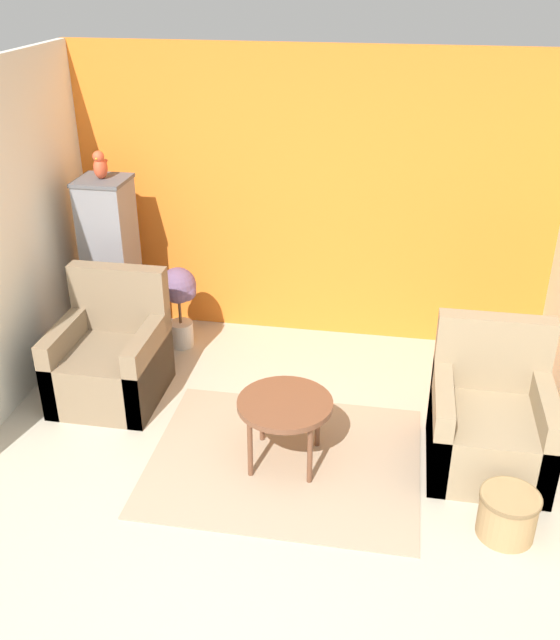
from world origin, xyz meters
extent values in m
plane|color=#B2A893|center=(0.00, 0.00, 0.00)|extent=(20.00, 20.00, 0.00)
cube|color=orange|center=(0.00, 3.07, 1.25)|extent=(4.21, 0.06, 2.51)
cube|color=gray|center=(0.11, 1.11, 0.01)|extent=(1.85, 1.50, 0.01)
cylinder|color=brown|center=(0.11, 1.11, 0.47)|extent=(0.64, 0.64, 0.04)
cylinder|color=brown|center=(-0.09, 0.91, 0.23)|extent=(0.04, 0.04, 0.45)
cylinder|color=brown|center=(0.30, 0.91, 0.23)|extent=(0.04, 0.04, 0.45)
cylinder|color=brown|center=(-0.09, 1.31, 0.23)|extent=(0.04, 0.04, 0.45)
cylinder|color=brown|center=(0.30, 1.31, 0.23)|extent=(0.04, 0.04, 0.45)
cube|color=#7A664C|center=(-1.37, 1.66, 0.22)|extent=(0.77, 0.80, 0.44)
cube|color=#7A664C|center=(-1.37, 1.99, 0.71)|extent=(0.77, 0.14, 0.54)
cube|color=#7A664C|center=(-1.69, 1.66, 0.31)|extent=(0.12, 0.80, 0.63)
cube|color=#7A664C|center=(-1.04, 1.66, 0.31)|extent=(0.12, 0.80, 0.63)
cube|color=#8E7A5B|center=(1.46, 1.30, 0.22)|extent=(0.77, 0.80, 0.44)
cube|color=#8E7A5B|center=(1.46, 1.63, 0.71)|extent=(0.77, 0.14, 0.54)
cube|color=#8E7A5B|center=(1.13, 1.30, 0.31)|extent=(0.12, 0.80, 0.63)
cube|color=#8E7A5B|center=(1.78, 1.30, 0.31)|extent=(0.12, 0.80, 0.63)
cube|color=#555559|center=(-1.65, 2.55, 0.04)|extent=(0.55, 0.55, 0.09)
cube|color=gray|center=(-1.65, 2.55, 0.78)|extent=(0.39, 0.39, 1.38)
cube|color=#555559|center=(-1.65, 2.55, 1.48)|extent=(0.41, 0.41, 0.03)
ellipsoid|color=#D14C2D|center=(-1.65, 2.55, 1.58)|extent=(0.11, 0.14, 0.17)
sphere|color=#D14C2D|center=(-1.65, 2.54, 1.68)|extent=(0.09, 0.09, 0.09)
cone|color=gold|center=(-1.65, 2.50, 1.67)|extent=(0.04, 0.04, 0.04)
cone|color=#D14C2D|center=(-1.65, 2.62, 1.57)|extent=(0.05, 0.11, 0.15)
cylinder|color=beige|center=(-1.07, 2.56, 0.11)|extent=(0.21, 0.21, 0.23)
cylinder|color=brown|center=(-1.07, 2.56, 0.35)|extent=(0.03, 0.03, 0.25)
sphere|color=#664C6B|center=(-1.07, 2.56, 0.59)|extent=(0.31, 0.31, 0.31)
sphere|color=#664C6B|center=(-1.16, 2.59, 0.53)|extent=(0.19, 0.19, 0.19)
sphere|color=#664C6B|center=(-0.99, 2.54, 0.55)|extent=(0.17, 0.17, 0.17)
cylinder|color=#A37F51|center=(1.53, 0.66, 0.15)|extent=(0.34, 0.34, 0.29)
cylinder|color=brown|center=(1.53, 0.66, 0.28)|extent=(0.36, 0.36, 0.02)
camera|label=1|loc=(0.75, -2.77, 3.14)|focal=40.00mm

